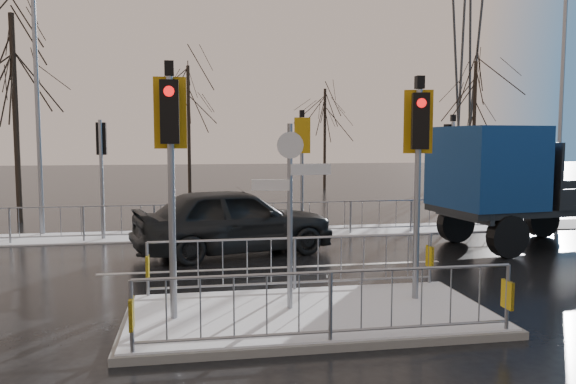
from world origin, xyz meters
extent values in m
plane|color=black|center=(0.00, 0.00, 0.00)|extent=(120.00, 120.00, 0.00)
cube|color=white|center=(0.00, 8.60, 0.02)|extent=(30.00, 2.00, 0.04)
cube|color=silver|center=(0.00, 3.80, 0.00)|extent=(8.00, 0.15, 0.01)
cube|color=slate|center=(0.00, 0.00, 0.06)|extent=(6.00, 3.00, 0.12)
cube|color=white|center=(0.00, 0.00, 0.14)|extent=(5.85, 2.85, 0.03)
cube|color=gold|center=(-2.70, -1.38, 0.67)|extent=(0.05, 0.28, 0.42)
cube|color=gold|center=(2.70, -1.38, 0.67)|extent=(0.05, 0.28, 0.42)
cube|color=gold|center=(-2.70, 1.38, 0.67)|extent=(0.05, 0.28, 0.42)
cube|color=gold|center=(2.70, 1.38, 0.67)|extent=(0.05, 0.28, 0.42)
cylinder|color=gray|center=(-2.20, 0.00, 2.02)|extent=(0.11, 0.11, 3.80)
cube|color=black|center=(-2.20, -0.18, 3.37)|extent=(0.28, 0.22, 0.95)
cylinder|color=red|center=(-2.20, -0.29, 3.67)|extent=(0.16, 0.04, 0.16)
cube|color=#C48C0B|center=(-2.20, 0.07, 3.37)|extent=(0.50, 0.03, 1.10)
cube|color=black|center=(-2.20, 0.00, 4.04)|extent=(0.14, 0.14, 0.22)
cylinder|color=gray|center=(2.00, 0.40, 1.97)|extent=(0.11, 0.11, 3.70)
cube|color=black|center=(1.95, 0.23, 3.27)|extent=(0.33, 0.28, 0.95)
cylinder|color=red|center=(1.93, 0.12, 3.57)|extent=(0.16, 0.08, 0.16)
cube|color=#C48C0B|center=(2.02, 0.47, 3.27)|extent=(0.49, 0.16, 1.10)
cube|color=black|center=(2.00, 0.40, 3.94)|extent=(0.14, 0.14, 0.22)
cylinder|color=gray|center=(-0.30, 0.20, 1.67)|extent=(0.09, 0.09, 3.10)
cube|color=silver|center=(0.05, 0.20, 2.47)|extent=(0.70, 0.14, 0.18)
cube|color=silver|center=(-0.62, 0.20, 2.22)|extent=(0.62, 0.15, 0.18)
cylinder|color=silver|center=(-0.30, 0.17, 2.87)|extent=(0.44, 0.03, 0.44)
cylinder|color=gray|center=(-4.50, 8.30, 1.79)|extent=(0.11, 0.11, 3.50)
cube|color=black|center=(-4.50, 8.48, 2.99)|extent=(0.28, 0.22, 0.95)
cylinder|color=red|center=(-4.50, 8.59, 3.29)|extent=(0.16, 0.04, 0.16)
cylinder|color=gray|center=(1.50, 8.30, 1.84)|extent=(0.11, 0.11, 3.60)
cube|color=black|center=(1.50, 8.48, 3.09)|extent=(0.28, 0.22, 0.95)
cylinder|color=red|center=(1.50, 8.59, 3.39)|extent=(0.16, 0.04, 0.16)
cube|color=#C48C0B|center=(1.50, 8.23, 3.09)|extent=(0.50, 0.03, 1.10)
cube|color=black|center=(1.50, 8.30, 3.76)|extent=(0.14, 0.14, 0.22)
cylinder|color=gray|center=(6.50, 8.30, 1.79)|extent=(0.11, 0.11, 3.50)
cube|color=black|center=(6.45, 8.47, 2.99)|extent=(0.33, 0.28, 0.95)
cylinder|color=red|center=(6.43, 8.58, 3.29)|extent=(0.16, 0.08, 0.16)
cube|color=black|center=(6.50, 8.30, 3.66)|extent=(0.14, 0.14, 0.22)
imported|color=black|center=(-0.82, 5.59, 0.88)|extent=(5.52, 3.30, 1.76)
cylinder|color=black|center=(5.92, 3.94, 0.54)|extent=(1.11, 0.46, 1.08)
cylinder|color=black|center=(5.63, 6.19, 0.54)|extent=(1.11, 0.46, 1.08)
cylinder|color=black|center=(8.64, 6.56, 0.54)|extent=(1.11, 0.46, 1.08)
cube|color=black|center=(8.35, 5.38, 1.06)|extent=(7.39, 3.35, 0.17)
cube|color=navy|center=(5.88, 5.07, 2.23)|extent=(2.47, 2.84, 2.16)
cube|color=black|center=(6.92, 5.20, 2.66)|extent=(0.31, 2.15, 1.19)
cube|color=#2D3033|center=(5.24, 4.99, 1.03)|extent=(0.44, 2.48, 0.38)
cube|color=black|center=(7.22, 5.24, 2.07)|extent=(0.41, 2.58, 1.62)
cylinder|color=black|center=(-8.00, 12.50, 3.68)|extent=(0.20, 0.20, 7.36)
cylinder|color=black|center=(-2.00, 22.00, 3.45)|extent=(0.19, 0.19, 6.90)
cylinder|color=black|center=(6.00, 24.00, 2.99)|extent=(0.16, 0.16, 5.98)
cylinder|color=black|center=(14.00, 21.00, 3.68)|extent=(0.20, 0.20, 7.36)
cylinder|color=gray|center=(10.50, 8.50, 4.00)|extent=(0.14, 0.14, 8.00)
cylinder|color=gray|center=(-6.50, 9.50, 4.10)|extent=(0.14, 0.14, 8.20)
cylinder|color=#2D3033|center=(18.60, 30.60, 10.00)|extent=(1.18, 1.18, 19.97)
cylinder|color=#2D3033|center=(17.40, 30.60, 10.00)|extent=(1.18, 1.18, 19.97)
cylinder|color=#2D3033|center=(18.60, 29.40, 10.00)|extent=(1.18, 1.18, 19.97)
cylinder|color=#2D3033|center=(17.40, 29.40, 10.00)|extent=(1.18, 1.18, 19.97)
camera|label=1|loc=(-1.89, -8.84, 2.96)|focal=35.00mm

